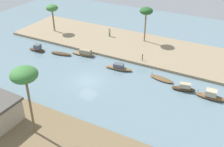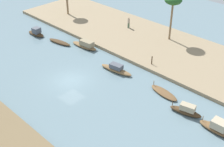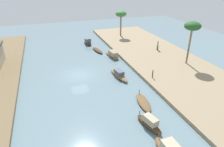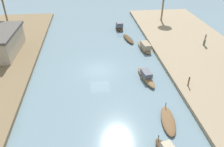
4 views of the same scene
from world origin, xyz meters
TOP-DOWN VIEW (x-y plane):
  - river_water at (0.00, 0.00)m, footprint 75.86×75.86m
  - riverbank_left at (0.00, -14.36)m, footprint 47.14×12.48m
  - sampan_with_red_awning at (5.15, -6.97)m, footprint 4.49×1.66m
  - sampan_open_hull at (13.71, -4.45)m, footprint 3.38×1.47m
  - sampan_downstream_large at (-2.57, -5.27)m, footprint 4.64×1.62m
  - sampan_foreground at (8.88, -5.22)m, footprint 4.14×1.61m
  - sampan_midstream at (-9.70, -5.52)m, footprint 3.95×1.78m
  - person_on_near_bank at (4.79, -15.83)m, footprint 0.49×0.44m
  - mooring_post at (-5.00, -9.28)m, footprint 0.14×0.14m

SIDE VIEW (x-z plane):
  - river_water at x=0.00m, z-range 0.00..0.00m
  - sampan_midstream at x=-9.70m, z-range -0.26..0.62m
  - sampan_foreground at x=8.88m, z-range 0.00..0.41m
  - riverbank_left at x=0.00m, z-range 0.00..0.43m
  - sampan_downstream_large at x=-2.57m, z-range -0.14..0.92m
  - sampan_with_red_awning at x=5.15m, z-range -0.13..1.02m
  - sampan_open_hull at x=13.71m, z-range -0.19..1.10m
  - mooring_post at x=-5.00m, z-range 0.43..1.53m
  - person_on_near_bank at x=4.79m, z-range 0.38..2.12m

